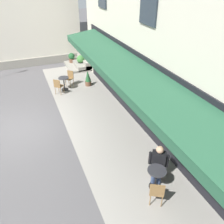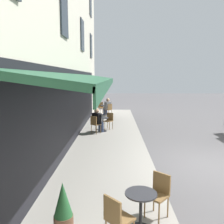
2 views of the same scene
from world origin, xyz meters
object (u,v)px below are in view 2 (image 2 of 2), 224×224
Objects in this scene: potted_plant_mid_terrace at (63,207)px; cafe_chair_wicker_under_awning at (109,119)px; cafe_chair_wicker_by_window at (116,216)px; seated_companion_in_grey at (107,106)px; cafe_chair_wicker_corner_left at (159,191)px; cafe_chair_wicker_facing_street at (101,107)px; cafe_chair_wicker_near_door at (109,109)px; cafe_chair_wicker_kerbside at (95,123)px; cafe_table_near_entrance at (104,109)px; cafe_table_streetside at (103,122)px; cafe_table_mid_terrace at (141,206)px; seated_patron_in_black at (98,120)px.

cafe_chair_wicker_under_awning is at bearing 176.08° from potted_plant_mid_terrace.
seated_companion_in_grey is (-13.92, -0.68, 0.15)m from cafe_chair_wicker_by_window.
cafe_chair_wicker_under_awning is (-8.32, -1.27, 0.00)m from cafe_chair_wicker_corner_left.
seated_companion_in_grey reaches higher than cafe_chair_wicker_facing_street.
cafe_chair_wicker_by_window is (0.91, -0.88, 0.00)m from cafe_chair_wicker_corner_left.
cafe_chair_wicker_near_door is 5.60m from cafe_chair_wicker_kerbside.
cafe_table_near_entrance is at bearing -176.20° from cafe_chair_wicker_by_window.
cafe_chair_wicker_near_door is at bearing 178.01° from cafe_table_streetside.
cafe_chair_wicker_facing_street is (-0.58, -0.26, 0.06)m from cafe_table_near_entrance.
potted_plant_mid_terrace is (13.50, -0.32, -0.24)m from seated_companion_in_grey.
cafe_chair_wicker_corner_left is 1.94m from potted_plant_mid_terrace.
cafe_table_mid_terrace is at bearing 4.27° from cafe_chair_wicker_near_door.
cafe_table_near_entrance is 1.00× the size of cafe_table_mid_terrace.
cafe_chair_wicker_corner_left and cafe_chair_wicker_kerbside have the same top height.
seated_patron_in_black is (0.88, -0.57, 0.15)m from cafe_chair_wicker_under_awning.
potted_plant_mid_terrace is (14.39, 0.20, -0.09)m from cafe_chair_wicker_facing_street.
cafe_chair_wicker_by_window is (0.44, -0.45, 0.06)m from cafe_table_mid_terrace.
seated_companion_in_grey reaches higher than cafe_chair_wicker_under_awning.
cafe_chair_wicker_kerbside is (-7.27, -1.97, 0.00)m from cafe_chair_wicker_corner_left.
cafe_chair_wicker_corner_left is at bearing 11.58° from cafe_table_streetside.
cafe_table_mid_terrace is 0.79× the size of potted_plant_mid_terrace.
potted_plant_mid_terrace is (7.75, 0.10, -0.09)m from cafe_chair_wicker_kerbside.
cafe_chair_wicker_near_door is 0.69× the size of seated_companion_in_grey.
cafe_chair_wicker_by_window is 1.00× the size of cafe_chair_wicker_under_awning.
cafe_chair_wicker_corner_left is 7.53m from cafe_chair_wicker_kerbside.
cafe_chair_wicker_facing_street is at bearing -155.76° from cafe_table_near_entrance.
cafe_chair_wicker_corner_left is at bearing 7.78° from cafe_table_near_entrance.
cafe_chair_wicker_by_window is 0.69× the size of seated_companion_in_grey.
potted_plant_mid_terrace is at bearing 0.70° from cafe_chair_wicker_kerbside.
seated_companion_in_grey is (-13.48, -1.13, 0.21)m from cafe_table_mid_terrace.
seated_patron_in_black is at bearing -4.53° from cafe_chair_wicker_near_door.
cafe_table_mid_terrace is 0.58× the size of seated_patron_in_black.
seated_companion_in_grey is at bearing -176.59° from cafe_chair_wicker_under_awning.
cafe_chair_wicker_facing_street is 0.69× the size of seated_companion_in_grey.
cafe_chair_wicker_corner_left is 7.66m from seated_patron_in_black.
cafe_table_streetside is (-8.68, -0.72, -0.06)m from cafe_chair_wicker_by_window.
seated_patron_in_black reaches higher than cafe_chair_wicker_corner_left.
cafe_chair_wicker_under_awning is 0.96× the size of potted_plant_mid_terrace.
seated_patron_in_black is 7.93m from potted_plant_mid_terrace.
cafe_chair_wicker_under_awning is (5.01, 0.55, 0.06)m from cafe_table_near_entrance.
potted_plant_mid_terrace is (8.80, -0.60, -0.09)m from cafe_chair_wicker_under_awning.
cafe_chair_wicker_under_awning is (-0.55, 0.32, 0.06)m from cafe_table_streetside.
cafe_chair_wicker_near_door and cafe_chair_wicker_under_awning have the same top height.
cafe_table_streetside is (6.13, 0.49, -0.06)m from cafe_chair_wicker_facing_street.
cafe_table_mid_terrace is at bearing 5.79° from cafe_table_near_entrance.
cafe_chair_wicker_corner_left is 1.00× the size of cafe_chair_wicker_under_awning.
cafe_table_streetside is at bearing 178.01° from potted_plant_mid_terrace.
cafe_chair_wicker_by_window and cafe_chair_wicker_under_awning have the same top height.
cafe_chair_wicker_facing_street is 1.05m from seated_companion_in_grey.
cafe_chair_wicker_corner_left is at bearing 15.20° from cafe_chair_wicker_kerbside.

